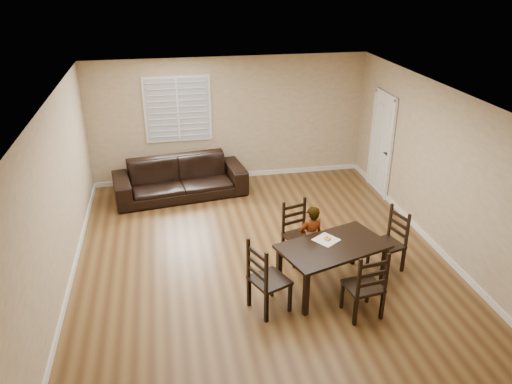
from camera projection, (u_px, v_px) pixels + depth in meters
ground at (261, 258)px, 8.25m from camera, size 7.00×7.00×0.00m
room at (262, 152)px, 7.66m from camera, size 6.04×7.04×2.72m
dining_table at (333, 250)px, 7.27m from camera, size 1.74×1.31×0.73m
chair_near at (296, 232)px, 8.13m from camera, size 0.56×0.54×1.01m
chair_far at (368, 290)px, 6.66m from camera, size 0.53×0.50×1.05m
chair_left at (262, 282)px, 6.79m from camera, size 0.62×0.64×1.10m
chair_right at (393, 241)px, 7.86m from camera, size 0.53×0.56×1.01m
child at (311, 238)px, 7.75m from camera, size 0.44×0.33×1.11m
napkin at (326, 240)px, 7.37m from camera, size 0.44×0.44×0.00m
donut at (327, 238)px, 7.37m from camera, size 0.11×0.11×0.04m
sofa at (180, 178)px, 10.32m from camera, size 2.79×1.41×0.78m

